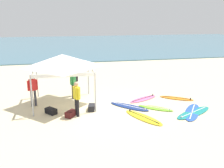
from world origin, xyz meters
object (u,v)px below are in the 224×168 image
Objects in this scene: gear_bag_by_pole at (71,114)px; gear_bag_on_sand at (51,111)px; canopy_tent at (62,61)px; surfboard_orange at (177,98)px; person_green at (73,82)px; surfboard_blue at (192,112)px; surfboard_lime at (156,108)px; person_black at (75,80)px; person_yellow at (77,96)px; person_red at (33,88)px; surfboard_navy at (129,106)px; surfboard_pink at (143,99)px; surfboard_yellow at (143,117)px; surfboard_teal at (194,113)px; gear_bag_near_tent at (92,107)px.

gear_bag_by_pole and gear_bag_on_sand have the same top height.
surfboard_orange is at bearing -4.40° from canopy_tent.
surfboard_blue is at bearing -31.03° from person_green.
person_black reaches higher than surfboard_lime.
surfboard_orange and surfboard_lime have the same top height.
gear_bag_on_sand is at bearing 156.52° from person_yellow.
person_black is at bearing 31.14° from person_red.
person_black is at bearing 135.95° from surfboard_navy.
surfboard_lime is 1.03× the size of person_red.
person_yellow reaches higher than surfboard_blue.
surfboard_lime is (0.15, -1.57, 0.00)m from surfboard_pink.
person_green is at bearing 148.97° from surfboard_blue.
surfboard_yellow is 2.66m from surfboard_blue.
gear_bag_by_pole is at bearing 172.06° from surfboard_teal.
surfboard_teal is at bearing -7.94° from gear_bag_by_pole.
canopy_tent is at bearing 106.33° from person_yellow.
person_black reaches higher than surfboard_orange.
surfboard_navy is (-1.29, 0.50, -0.00)m from surfboard_lime.
canopy_tent is 1.85× the size of person_red.
person_yellow is at bearing 171.54° from surfboard_teal.
surfboard_lime is 4.93m from person_green.
person_green reaches higher than surfboard_pink.
surfboard_navy is 1.23× the size of person_green.
surfboard_blue is at bearing -25.36° from surfboard_navy.
person_green is 2.86m from gear_bag_by_pole.
surfboard_pink is 1.57m from surfboard_navy.
surfboard_blue is (6.26, -2.66, -2.35)m from canopy_tent.
canopy_tent is 1.67× the size of surfboard_orange.
gear_bag_near_tent is (1.34, -1.29, -2.25)m from canopy_tent.
surfboard_yellow is at bearing -34.23° from gear_bag_near_tent.
surfboard_navy is 0.84× the size of surfboard_blue.
surfboard_teal is 1.52× the size of person_red.
person_red is at bearing 160.98° from surfboard_teal.
surfboard_blue is 6.93m from person_black.
surfboard_orange is 6.15m from person_yellow.
canopy_tent is 1.85× the size of person_yellow.
person_black is (0.10, 3.25, 0.00)m from person_yellow.
canopy_tent reaches higher than gear_bag_near_tent.
surfboard_teal and surfboard_lime have the same top height.
person_red is 2.67m from person_black.
person_green is (-5.72, 3.55, 0.95)m from surfboard_teal.
person_green is at bearing 90.34° from person_yellow.
person_red is at bearing -158.92° from person_green.
surfboard_orange is at bearing 13.58° from person_yellow.
gear_bag_near_tent is 1.26m from gear_bag_by_pole.
gear_bag_by_pole reaches higher than surfboard_lime.
person_green is at bearing 60.14° from gear_bag_on_sand.
surfboard_pink is 3.47× the size of gear_bag_on_sand.
gear_bag_by_pole is at bearing -96.09° from person_green.
canopy_tent is 2.98m from gear_bag_by_pole.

